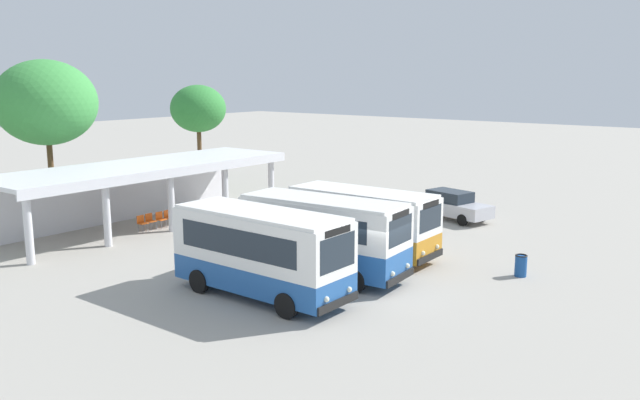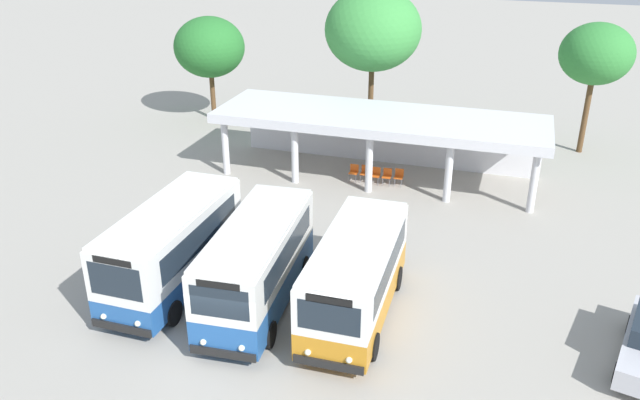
% 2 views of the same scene
% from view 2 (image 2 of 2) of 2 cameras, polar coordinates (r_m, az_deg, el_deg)
% --- Properties ---
extents(ground_plane, '(180.00, 180.00, 0.00)m').
position_cam_2_polar(ground_plane, '(21.22, -8.45, -13.41)').
color(ground_plane, '#A39E93').
extents(city_bus_nearest_orange, '(2.48, 7.10, 3.24)m').
position_cam_2_polar(city_bus_nearest_orange, '(23.95, -13.05, -3.90)').
color(city_bus_nearest_orange, black).
rests_on(city_bus_nearest_orange, ground).
extents(city_bus_second_in_row, '(2.78, 7.17, 3.20)m').
position_cam_2_polar(city_bus_second_in_row, '(22.37, -5.63, -5.56)').
color(city_bus_second_in_row, black).
rests_on(city_bus_second_in_row, ground).
extents(city_bus_middle_cream, '(2.55, 6.97, 3.01)m').
position_cam_2_polar(city_bus_middle_cream, '(21.80, 3.22, -6.63)').
color(city_bus_middle_cream, black).
rests_on(city_bus_middle_cream, ground).
extents(terminal_canopy, '(16.85, 5.17, 3.40)m').
position_cam_2_polar(terminal_canopy, '(33.60, 5.53, 6.58)').
color(terminal_canopy, silver).
rests_on(terminal_canopy, ground).
extents(waiting_chair_end_by_column, '(0.44, 0.44, 0.86)m').
position_cam_2_polar(waiting_chair_end_by_column, '(33.17, 3.05, 2.60)').
color(waiting_chair_end_by_column, slate).
rests_on(waiting_chair_end_by_column, ground).
extents(waiting_chair_second_from_end, '(0.44, 0.44, 0.86)m').
position_cam_2_polar(waiting_chair_second_from_end, '(33.11, 4.06, 2.52)').
color(waiting_chair_second_from_end, slate).
rests_on(waiting_chair_second_from_end, ground).
extents(waiting_chair_middle_seat, '(0.44, 0.44, 0.86)m').
position_cam_2_polar(waiting_chair_middle_seat, '(32.88, 5.01, 2.33)').
color(waiting_chair_middle_seat, slate).
rests_on(waiting_chair_middle_seat, ground).
extents(waiting_chair_fourth_seat, '(0.44, 0.44, 0.86)m').
position_cam_2_polar(waiting_chair_fourth_seat, '(32.80, 6.02, 2.23)').
color(waiting_chair_fourth_seat, slate).
rests_on(waiting_chair_fourth_seat, ground).
extents(waiting_chair_fifth_seat, '(0.44, 0.44, 0.86)m').
position_cam_2_polar(waiting_chair_fifth_seat, '(32.81, 7.07, 2.18)').
color(waiting_chair_fifth_seat, slate).
rests_on(waiting_chair_fifth_seat, ground).
extents(roadside_tree_behind_canopy, '(5.60, 5.60, 8.92)m').
position_cam_2_polar(roadside_tree_behind_canopy, '(38.23, 4.76, 14.91)').
color(roadside_tree_behind_canopy, brown).
rests_on(roadside_tree_behind_canopy, ground).
extents(roadside_tree_east_of_canopy, '(3.97, 3.97, 7.38)m').
position_cam_2_polar(roadside_tree_east_of_canopy, '(38.80, 23.47, 11.85)').
color(roadside_tree_east_of_canopy, brown).
rests_on(roadside_tree_east_of_canopy, ground).
extents(roadside_tree_west_of_canopy, '(4.53, 4.53, 6.73)m').
position_cam_2_polar(roadside_tree_west_of_canopy, '(42.66, -9.85, 13.30)').
color(roadside_tree_west_of_canopy, brown).
rests_on(roadside_tree_west_of_canopy, ground).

